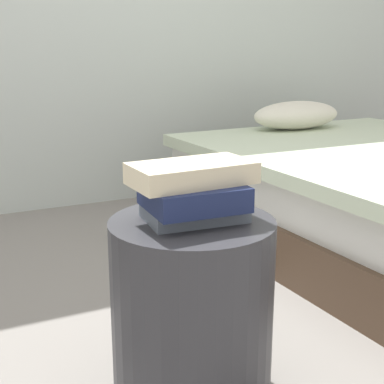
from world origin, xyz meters
TOP-DOWN VIEW (x-y plane):
  - side_table at (0.00, 0.00)m, footprint 0.42×0.42m
  - book_slate at (0.01, 0.01)m, footprint 0.26×0.18m
  - book_navy at (-0.00, -0.01)m, footprint 0.24×0.21m
  - book_cream at (0.00, -0.00)m, footprint 0.31×0.17m

SIDE VIEW (x-z plane):
  - side_table at x=0.00m, z-range 0.00..0.50m
  - book_slate at x=0.01m, z-range 0.50..0.53m
  - book_navy at x=0.00m, z-range 0.53..0.59m
  - book_cream at x=0.00m, z-range 0.59..0.65m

